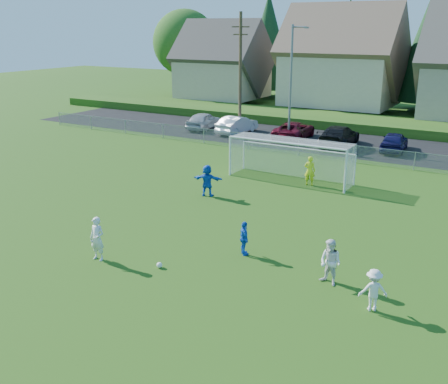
{
  "coord_description": "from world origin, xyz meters",
  "views": [
    {
      "loc": [
        11.84,
        -12.31,
        8.87
      ],
      "look_at": [
        0.0,
        8.0,
        1.4
      ],
      "focal_mm": 42.0,
      "sensor_mm": 36.0,
      "label": 1
    }
  ],
  "objects_px": {
    "soccer_ball": "(159,265)",
    "car_c": "(294,130)",
    "car_e": "(394,142)",
    "goalkeeper": "(310,171)",
    "player_white_a": "(97,239)",
    "car_d": "(339,136)",
    "player_blue_a": "(244,238)",
    "player_blue_b": "(207,180)",
    "car_b": "(237,125)",
    "player_white_c": "(373,290)",
    "player_white_b": "(330,262)",
    "car_a": "(204,121)",
    "soccer_goal": "(292,153)"
  },
  "relations": [
    {
      "from": "soccer_ball",
      "to": "car_c",
      "type": "bearing_deg",
      "value": 101.42
    },
    {
      "from": "car_e",
      "to": "goalkeeper",
      "type": "bearing_deg",
      "value": 73.48
    },
    {
      "from": "player_white_a",
      "to": "car_d",
      "type": "height_order",
      "value": "player_white_a"
    },
    {
      "from": "player_blue_a",
      "to": "car_e",
      "type": "bearing_deg",
      "value": -46.88
    },
    {
      "from": "player_blue_a",
      "to": "player_blue_b",
      "type": "bearing_deg",
      "value": -1.82
    },
    {
      "from": "goalkeeper",
      "to": "car_b",
      "type": "distance_m",
      "value": 15.9
    },
    {
      "from": "player_white_c",
      "to": "player_white_a",
      "type": "bearing_deg",
      "value": -19.43
    },
    {
      "from": "player_white_b",
      "to": "car_d",
      "type": "xyz_separation_m",
      "value": [
        -7.07,
        22.14,
        -0.06
      ]
    },
    {
      "from": "player_white_c",
      "to": "goalkeeper",
      "type": "bearing_deg",
      "value": -88.45
    },
    {
      "from": "player_white_c",
      "to": "car_a",
      "type": "relative_size",
      "value": 0.33
    },
    {
      "from": "car_e",
      "to": "player_blue_a",
      "type": "bearing_deg",
      "value": 82.15
    },
    {
      "from": "car_a",
      "to": "player_white_c",
      "type": "bearing_deg",
      "value": 126.18
    },
    {
      "from": "soccer_ball",
      "to": "car_a",
      "type": "relative_size",
      "value": 0.05
    },
    {
      "from": "player_white_b",
      "to": "player_blue_a",
      "type": "xyz_separation_m",
      "value": [
        -3.85,
        0.71,
        -0.14
      ]
    },
    {
      "from": "car_a",
      "to": "car_b",
      "type": "xyz_separation_m",
      "value": [
        3.6,
        -0.29,
        -0.0
      ]
    },
    {
      "from": "goalkeeper",
      "to": "car_d",
      "type": "distance_m",
      "value": 11.07
    },
    {
      "from": "player_white_b",
      "to": "player_blue_b",
      "type": "distance_m",
      "value": 11.31
    },
    {
      "from": "soccer_goal",
      "to": "player_white_b",
      "type": "bearing_deg",
      "value": -60.9
    },
    {
      "from": "player_blue_b",
      "to": "car_e",
      "type": "height_order",
      "value": "player_blue_b"
    },
    {
      "from": "goalkeeper",
      "to": "soccer_ball",
      "type": "bearing_deg",
      "value": 73.34
    },
    {
      "from": "soccer_ball",
      "to": "player_white_b",
      "type": "height_order",
      "value": "player_white_b"
    },
    {
      "from": "goalkeeper",
      "to": "car_c",
      "type": "distance_m",
      "value": 13.21
    },
    {
      "from": "soccer_ball",
      "to": "car_e",
      "type": "relative_size",
      "value": 0.05
    },
    {
      "from": "player_blue_b",
      "to": "car_b",
      "type": "xyz_separation_m",
      "value": [
        -7.03,
        16.1,
        -0.12
      ]
    },
    {
      "from": "goalkeeper",
      "to": "car_e",
      "type": "bearing_deg",
      "value": -113.68
    },
    {
      "from": "player_white_b",
      "to": "car_b",
      "type": "xyz_separation_m",
      "value": [
        -16.27,
        22.63,
        -0.1
      ]
    },
    {
      "from": "goalkeeper",
      "to": "soccer_goal",
      "type": "xyz_separation_m",
      "value": [
        -1.39,
        0.56,
        0.76
      ]
    },
    {
      "from": "player_white_a",
      "to": "car_c",
      "type": "distance_m",
      "value": 25.76
    },
    {
      "from": "player_white_b",
      "to": "player_blue_b",
      "type": "xyz_separation_m",
      "value": [
        -9.24,
        6.53,
        0.02
      ]
    },
    {
      "from": "player_white_c",
      "to": "car_a",
      "type": "height_order",
      "value": "car_a"
    },
    {
      "from": "player_blue_a",
      "to": "car_e",
      "type": "height_order",
      "value": "car_e"
    },
    {
      "from": "player_white_b",
      "to": "car_b",
      "type": "distance_m",
      "value": 27.87
    },
    {
      "from": "goalkeeper",
      "to": "player_blue_a",
      "type": "bearing_deg",
      "value": 84.44
    },
    {
      "from": "car_a",
      "to": "car_b",
      "type": "bearing_deg",
      "value": 169.45
    },
    {
      "from": "player_blue_a",
      "to": "car_b",
      "type": "distance_m",
      "value": 25.19
    },
    {
      "from": "player_white_c",
      "to": "player_blue_b",
      "type": "xyz_separation_m",
      "value": [
        -11.05,
        7.56,
        0.15
      ]
    },
    {
      "from": "goalkeeper",
      "to": "car_d",
      "type": "relative_size",
      "value": 0.32
    },
    {
      "from": "car_b",
      "to": "player_white_b",
      "type": "bearing_deg",
      "value": 129.97
    },
    {
      "from": "player_white_b",
      "to": "car_d",
      "type": "distance_m",
      "value": 23.25
    },
    {
      "from": "goalkeeper",
      "to": "car_d",
      "type": "xyz_separation_m",
      "value": [
        -1.9,
        10.91,
        -0.07
      ]
    },
    {
      "from": "car_e",
      "to": "soccer_goal",
      "type": "relative_size",
      "value": 0.57
    },
    {
      "from": "car_c",
      "to": "player_blue_a",
      "type": "bearing_deg",
      "value": 104.45
    },
    {
      "from": "player_white_a",
      "to": "car_d",
      "type": "xyz_separation_m",
      "value": [
        1.56,
        24.76,
        -0.09
      ]
    },
    {
      "from": "car_a",
      "to": "soccer_ball",
      "type": "bearing_deg",
      "value": 112.96
    },
    {
      "from": "player_white_b",
      "to": "car_c",
      "type": "distance_m",
      "value": 25.58
    },
    {
      "from": "player_white_a",
      "to": "car_c",
      "type": "xyz_separation_m",
      "value": [
        -2.51,
        25.64,
        -0.18
      ]
    },
    {
      "from": "player_blue_a",
      "to": "soccer_goal",
      "type": "bearing_deg",
      "value": -30.83
    },
    {
      "from": "player_white_c",
      "to": "player_blue_b",
      "type": "distance_m",
      "value": 13.39
    },
    {
      "from": "player_blue_b",
      "to": "car_c",
      "type": "bearing_deg",
      "value": -99.46
    },
    {
      "from": "goalkeeper",
      "to": "car_c",
      "type": "bearing_deg",
      "value": -75.84
    }
  ]
}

